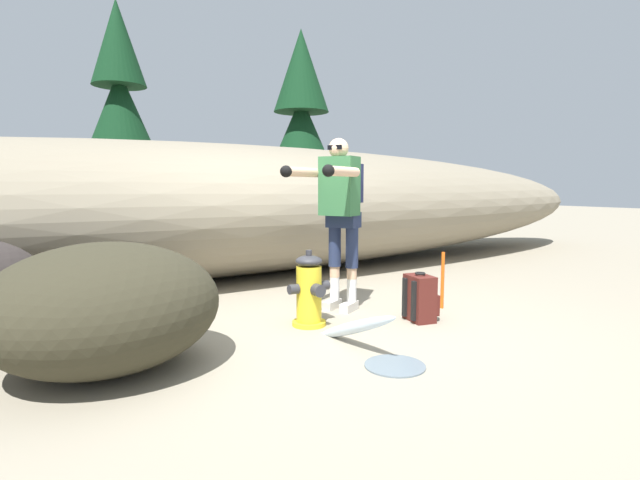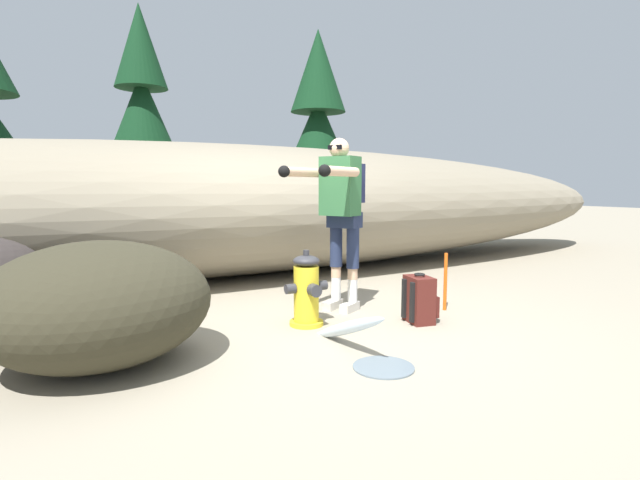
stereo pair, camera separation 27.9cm
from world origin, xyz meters
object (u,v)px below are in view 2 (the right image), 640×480
boulder_small (134,300)px  survey_stake (445,282)px  utility_worker (341,203)px  spare_backpack (420,300)px  boulder_outlier (134,288)px  boulder_large (99,304)px  fire_hydrant (307,291)px

boulder_small → survey_stake: survey_stake is taller
utility_worker → spare_backpack: bearing=92.8°
boulder_small → boulder_outlier: bearing=82.2°
utility_worker → boulder_outlier: size_ratio=3.18×
utility_worker → boulder_large: (-2.30, -0.49, -0.67)m
boulder_outlier → spare_backpack: bearing=-40.0°
spare_backpack → boulder_small: size_ratio=0.65×
boulder_large → fire_hydrant: bearing=6.1°
boulder_outlier → survey_stake: (2.82, -1.70, 0.10)m
utility_worker → boulder_small: (-1.94, 0.54, -0.90)m
fire_hydrant → spare_backpack: size_ratio=1.50×
spare_backpack → boulder_small: spare_backpack is taller
spare_backpack → boulder_large: size_ratio=0.30×
boulder_large → survey_stake: size_ratio=2.64×
utility_worker → boulder_outlier: utility_worker is taller
boulder_small → survey_stake: 3.09m
boulder_small → boulder_outlier: (0.09, 0.65, -0.02)m
boulder_outlier → survey_stake: bearing=-31.1°
spare_backpack → boulder_large: bearing=-173.2°
spare_backpack → boulder_large: (-2.74, 0.24, 0.24)m
utility_worker → boulder_small: size_ratio=2.43×
survey_stake → boulder_large: bearing=179.7°
boulder_large → survey_stake: bearing=-0.3°
boulder_small → spare_backpack: bearing=-28.1°
boulder_large → boulder_outlier: boulder_large is taller
utility_worker → boulder_large: utility_worker is taller
boulder_large → survey_stake: boulder_large is taller
boulder_large → boulder_outlier: bearing=75.0°
fire_hydrant → boulder_small: 1.63m
boulder_large → boulder_outlier: 1.76m
utility_worker → survey_stake: size_ratio=2.93×
utility_worker → boulder_small: 2.20m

